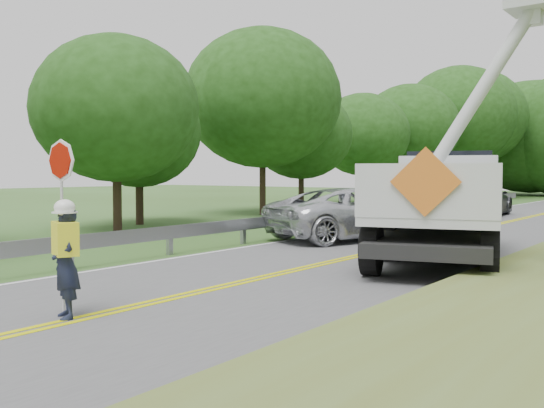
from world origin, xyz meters
The scene contains 8 objects.
road centered at (0.00, 14.00, 0.01)m, with size 7.20×96.00×0.03m.
guardrail centered at (-4.02, 14.91, 0.55)m, with size 0.18×48.00×0.77m.
treeline_left centered at (-10.97, 33.44, 5.88)m, with size 10.25×55.18×11.06m.
flagger centered at (-0.21, 1.27, 0.96)m, with size 1.06×0.58×2.63m.
bucket_truck centered at (1.76, 11.27, 1.68)m, with size 5.25×8.26×7.53m.
suv_silver centered at (-1.94, 13.08, 0.84)m, with size 2.72×5.89×1.64m, color silver.
suv_darkgrey centered at (-2.15, 25.89, 0.85)m, with size 2.32×5.70×1.65m, color #3D3F44.
stop_sign_permanent centered at (-4.19, 18.97, 1.65)m, with size 0.49×0.25×2.49m.
Camera 1 is at (7.45, -3.90, 2.15)m, focal length 39.85 mm.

